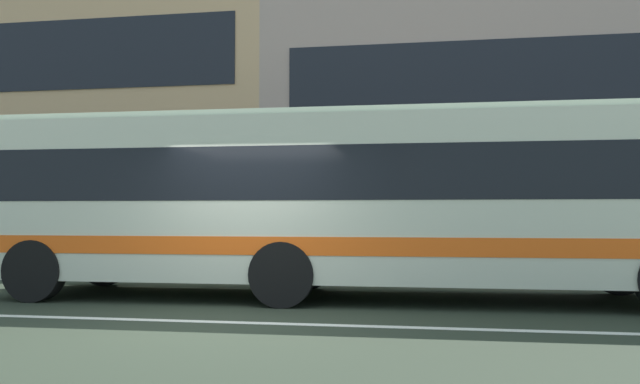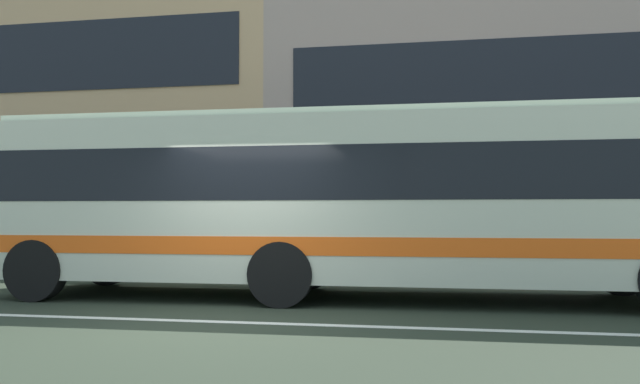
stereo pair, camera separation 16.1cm
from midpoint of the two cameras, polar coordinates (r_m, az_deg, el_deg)
The scene contains 6 objects.
ground_plane at distance 8.42m, azimuth -8.74°, elevation -11.69°, with size 160.00×160.00×0.00m, color #293225.
lane_centre_line at distance 8.42m, azimuth -8.74°, elevation -11.67°, with size 60.00×0.16×0.01m, color silver.
hedge_row_far at distance 15.24m, azimuth -9.00°, elevation -5.97°, with size 12.04×1.10×0.73m, color #154217.
apartment_block_left at distance 26.66m, azimuth -22.48°, elevation 7.02°, with size 18.79×8.69×11.09m.
apartment_block_right at distance 23.41m, azimuth 26.94°, elevation 6.13°, with size 23.18×8.69×9.31m.
transit_bus at distance 10.54m, azimuth 2.12°, elevation -0.51°, with size 11.68×2.74×3.07m.
Camera 2 is at (2.75, -7.85, 1.41)m, focal length 34.91 mm.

